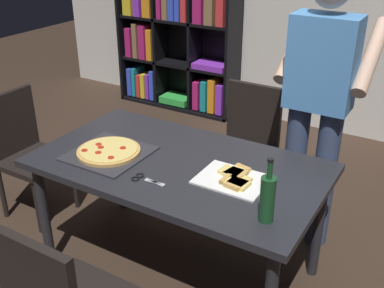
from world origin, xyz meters
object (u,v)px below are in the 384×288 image
object	(u,v)px
dining_table	(178,174)
chair_left_end	(24,147)
bookshelf	(178,20)
wine_bottle	(267,198)
chair_far_side	(247,138)
person_serving_pizza	(319,99)
kitchen_scissors	(144,179)
pepperoni_pizza_on_tray	(109,152)

from	to	relation	value
dining_table	chair_left_end	world-z (taller)	chair_left_end
chair_left_end	bookshelf	world-z (taller)	bookshelf
wine_bottle	dining_table	bearing A→B (deg)	157.41
chair_left_end	dining_table	bearing A→B (deg)	0.00
chair_far_side	chair_left_end	xyz separation A→B (m)	(-1.29, -0.94, 0.00)
chair_far_side	chair_left_end	size ratio (longest dim) A/B	1.00
chair_far_side	person_serving_pizza	xyz separation A→B (m)	(0.55, -0.22, 0.49)
dining_table	chair_far_side	xyz separation A→B (m)	(0.00, 0.94, -0.16)
chair_far_side	kitchen_scissors	size ratio (longest dim) A/B	4.66
chair_far_side	wine_bottle	bearing A→B (deg)	-62.26
person_serving_pizza	wine_bottle	world-z (taller)	person_serving_pizza
dining_table	bookshelf	world-z (taller)	bookshelf
chair_left_end	bookshelf	size ratio (longest dim) A/B	0.46
chair_left_end	bookshelf	bearing A→B (deg)	94.90
pepperoni_pizza_on_tray	kitchen_scissors	size ratio (longest dim) A/B	2.20
bookshelf	pepperoni_pizza_on_tray	world-z (taller)	bookshelf
pepperoni_pizza_on_tray	kitchen_scissors	world-z (taller)	pepperoni_pizza_on_tray
chair_left_end	wine_bottle	world-z (taller)	wine_bottle
person_serving_pizza	kitchen_scissors	size ratio (longest dim) A/B	9.06
chair_left_end	kitchen_scissors	distance (m)	1.29
dining_table	wine_bottle	size ratio (longest dim) A/B	5.12
chair_far_side	bookshelf	distance (m)	2.12
chair_left_end	pepperoni_pizza_on_tray	distance (m)	0.94
person_serving_pizza	wine_bottle	bearing A→B (deg)	-84.95
chair_far_side	person_serving_pizza	size ratio (longest dim) A/B	0.51
chair_far_side	bookshelf	bearing A→B (deg)	136.31
wine_bottle	kitchen_scissors	distance (m)	0.69
chair_left_end	chair_far_side	bearing A→B (deg)	36.03
bookshelf	pepperoni_pizza_on_tray	bearing A→B (deg)	-66.18
dining_table	wine_bottle	distance (m)	0.71
chair_left_end	pepperoni_pizza_on_tray	world-z (taller)	chair_left_end
dining_table	chair_left_end	bearing A→B (deg)	180.00
chair_far_side	pepperoni_pizza_on_tray	xyz separation A→B (m)	(-0.40, -1.06, 0.25)
person_serving_pizza	chair_far_side	bearing A→B (deg)	158.07
pepperoni_pizza_on_tray	bookshelf	bearing A→B (deg)	113.82
chair_left_end	pepperoni_pizza_on_tray	xyz separation A→B (m)	(0.90, -0.12, 0.25)
bookshelf	person_serving_pizza	distance (m)	2.63
bookshelf	chair_left_end	bearing A→B (deg)	-85.10
dining_table	kitchen_scissors	distance (m)	0.27
chair_left_end	bookshelf	distance (m)	2.43
chair_left_end	person_serving_pizza	distance (m)	2.04
bookshelf	wine_bottle	distance (m)	3.39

